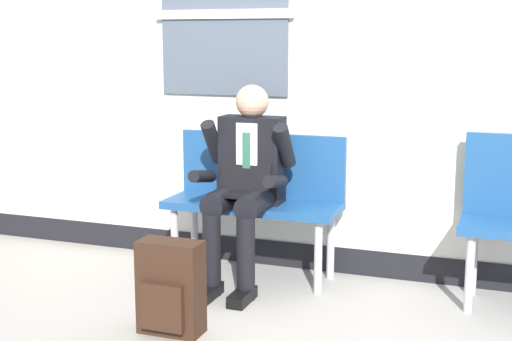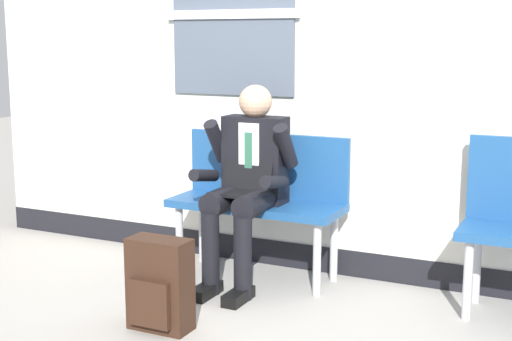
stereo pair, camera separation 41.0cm
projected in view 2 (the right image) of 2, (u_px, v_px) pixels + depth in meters
ground_plane at (260, 298)px, 4.36m from camera, size 18.00×18.00×0.00m
station_wall at (306, 45)px, 4.71m from camera, size 5.07×0.17×3.01m
bench_with_person at (260, 193)px, 4.72m from camera, size 1.13×0.42×0.93m
person_seated at (247, 179)px, 4.52m from camera, size 0.57×0.70×1.26m
backpack at (159, 286)px, 3.85m from camera, size 0.34×0.21×0.50m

